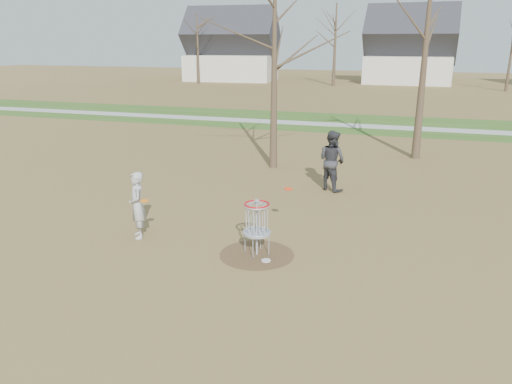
# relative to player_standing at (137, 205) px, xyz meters

# --- Properties ---
(ground) EXTENTS (160.00, 160.00, 0.00)m
(ground) POSITION_rel_player_standing_xyz_m (3.29, -0.15, -0.87)
(ground) COLOR brown
(ground) RESTS_ON ground
(green_band) EXTENTS (160.00, 8.00, 0.01)m
(green_band) POSITION_rel_player_standing_xyz_m (3.29, 20.85, -0.87)
(green_band) COLOR #2D5119
(green_band) RESTS_ON ground
(footpath) EXTENTS (160.00, 1.50, 0.01)m
(footpath) POSITION_rel_player_standing_xyz_m (3.29, 19.85, -0.86)
(footpath) COLOR #9E9E99
(footpath) RESTS_ON green_band
(dirt_circle) EXTENTS (1.80, 1.80, 0.01)m
(dirt_circle) POSITION_rel_player_standing_xyz_m (3.29, -0.15, -0.87)
(dirt_circle) COLOR #47331E
(dirt_circle) RESTS_ON ground
(player_standing) EXTENTS (0.72, 0.76, 1.75)m
(player_standing) POSITION_rel_player_standing_xyz_m (0.00, 0.00, 0.00)
(player_standing) COLOR #ADADAD
(player_standing) RESTS_ON ground
(player_throwing) EXTENTS (1.26, 1.19, 2.07)m
(player_throwing) POSITION_rel_player_standing_xyz_m (4.06, 5.87, 0.16)
(player_throwing) COLOR #303035
(player_throwing) RESTS_ON ground
(disc_grounded) EXTENTS (0.22, 0.22, 0.02)m
(disc_grounded) POSITION_rel_player_standing_xyz_m (3.61, -0.45, -0.85)
(disc_grounded) COLOR silver
(disc_grounded) RESTS_ON dirt_circle
(discs_in_play) EXTENTS (3.48, 1.99, 0.14)m
(discs_in_play) POSITION_rel_player_standing_xyz_m (2.07, 0.68, 0.29)
(discs_in_play) COLOR #F4370C
(discs_in_play) RESTS_ON ground
(disc_golf_basket) EXTENTS (0.64, 0.64, 1.35)m
(disc_golf_basket) POSITION_rel_player_standing_xyz_m (3.29, -0.15, 0.04)
(disc_golf_basket) COLOR #9EA3AD
(disc_golf_basket) RESTS_ON ground
(bare_trees) EXTENTS (52.62, 44.98, 9.00)m
(bare_trees) POSITION_rel_player_standing_xyz_m (5.07, 35.63, 4.47)
(bare_trees) COLOR #382B1E
(bare_trees) RESTS_ON ground
(houses_row) EXTENTS (56.51, 10.01, 7.26)m
(houses_row) POSITION_rel_player_standing_xyz_m (7.61, 52.41, 2.65)
(houses_row) COLOR silver
(houses_row) RESTS_ON ground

